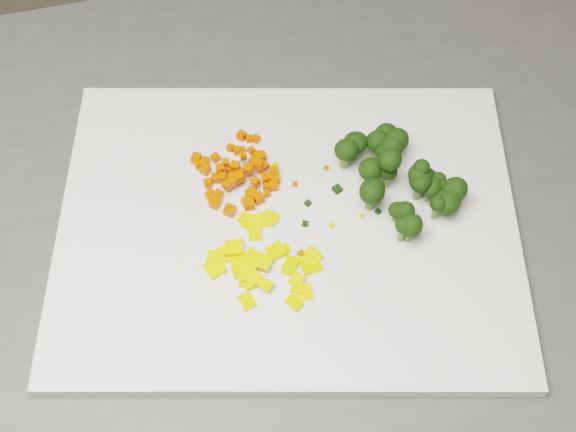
# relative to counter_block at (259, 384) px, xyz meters

# --- Properties ---
(counter_block) EXTENTS (1.27, 1.09, 0.90)m
(counter_block) POSITION_rel_counter_block_xyz_m (0.00, 0.00, 0.00)
(counter_block) COLOR #484845
(counter_block) RESTS_ON ground
(cutting_board) EXTENTS (0.51, 0.42, 0.01)m
(cutting_board) POSITION_rel_counter_block_xyz_m (0.04, -0.00, 0.46)
(cutting_board) COLOR silver
(cutting_board) RESTS_ON counter_block
(carrot_pile) EXTENTS (0.10, 0.10, 0.03)m
(carrot_pile) POSITION_rel_counter_block_xyz_m (-0.01, 0.05, 0.48)
(carrot_pile) COLOR #DC3C02
(carrot_pile) RESTS_ON cutting_board
(pepper_pile) EXTENTS (0.12, 0.12, 0.02)m
(pepper_pile) POSITION_rel_counter_block_xyz_m (0.01, -0.06, 0.47)
(pepper_pile) COLOR yellow
(pepper_pile) RESTS_ON cutting_board
(broccoli_pile) EXTENTS (0.12, 0.12, 0.06)m
(broccoli_pile) POSITION_rel_counter_block_xyz_m (0.15, 0.05, 0.49)
(broccoli_pile) COLOR black
(broccoli_pile) RESTS_ON cutting_board
(carrot_cube_0) EXTENTS (0.01, 0.01, 0.01)m
(carrot_cube_0) POSITION_rel_counter_block_xyz_m (-0.00, 0.10, 0.47)
(carrot_cube_0) COLOR #DC3C02
(carrot_cube_0) RESTS_ON carrot_pile
(carrot_cube_1) EXTENTS (0.01, 0.01, 0.01)m
(carrot_cube_1) POSITION_rel_counter_block_xyz_m (-0.04, 0.06, 0.47)
(carrot_cube_1) COLOR #DC3C02
(carrot_cube_1) RESTS_ON carrot_pile
(carrot_cube_2) EXTENTS (0.01, 0.01, 0.01)m
(carrot_cube_2) POSITION_rel_counter_block_xyz_m (0.00, 0.01, 0.47)
(carrot_cube_2) COLOR #DC3C02
(carrot_cube_2) RESTS_ON carrot_pile
(carrot_cube_3) EXTENTS (0.01, 0.01, 0.01)m
(carrot_cube_3) POSITION_rel_counter_block_xyz_m (0.00, 0.02, 0.47)
(carrot_cube_3) COLOR #DC3C02
(carrot_cube_3) RESTS_ON carrot_pile
(carrot_cube_4) EXTENTS (0.01, 0.01, 0.01)m
(carrot_cube_4) POSITION_rel_counter_block_xyz_m (-0.04, 0.02, 0.47)
(carrot_cube_4) COLOR #DC3C02
(carrot_cube_4) RESTS_ON carrot_pile
(carrot_cube_5) EXTENTS (0.01, 0.01, 0.01)m
(carrot_cube_5) POSITION_rel_counter_block_xyz_m (-0.03, 0.05, 0.48)
(carrot_cube_5) COLOR #DC3C02
(carrot_cube_5) RESTS_ON carrot_pile
(carrot_cube_6) EXTENTS (0.01, 0.01, 0.01)m
(carrot_cube_6) POSITION_rel_counter_block_xyz_m (-0.02, 0.03, 0.47)
(carrot_cube_6) COLOR #DC3C02
(carrot_cube_6) RESTS_ON carrot_pile
(carrot_cube_7) EXTENTS (0.01, 0.01, 0.01)m
(carrot_cube_7) POSITION_rel_counter_block_xyz_m (0.00, 0.07, 0.47)
(carrot_cube_7) COLOR #DC3C02
(carrot_cube_7) RESTS_ON carrot_pile
(carrot_cube_8) EXTENTS (0.01, 0.01, 0.01)m
(carrot_cube_8) POSITION_rel_counter_block_xyz_m (0.00, 0.03, 0.47)
(carrot_cube_8) COLOR #DC3C02
(carrot_cube_8) RESTS_ON carrot_pile
(carrot_cube_9) EXTENTS (0.01, 0.01, 0.01)m
(carrot_cube_9) POSITION_rel_counter_block_xyz_m (-0.01, 0.04, 0.47)
(carrot_cube_9) COLOR #DC3C02
(carrot_cube_9) RESTS_ON carrot_pile
(carrot_cube_10) EXTENTS (0.01, 0.01, 0.01)m
(carrot_cube_10) POSITION_rel_counter_block_xyz_m (-0.03, 0.03, 0.47)
(carrot_cube_10) COLOR #DC3C02
(carrot_cube_10) RESTS_ON carrot_pile
(carrot_cube_11) EXTENTS (0.01, 0.01, 0.01)m
(carrot_cube_11) POSITION_rel_counter_block_xyz_m (0.01, 0.02, 0.47)
(carrot_cube_11) COLOR #DC3C02
(carrot_cube_11) RESTS_ON carrot_pile
(carrot_cube_12) EXTENTS (0.01, 0.01, 0.01)m
(carrot_cube_12) POSITION_rel_counter_block_xyz_m (-0.00, 0.01, 0.47)
(carrot_cube_12) COLOR #DC3C02
(carrot_cube_12) RESTS_ON carrot_pile
(carrot_cube_13) EXTENTS (0.01, 0.01, 0.01)m
(carrot_cube_13) POSITION_rel_counter_block_xyz_m (0.01, 0.07, 0.47)
(carrot_cube_13) COLOR #DC3C02
(carrot_cube_13) RESTS_ON carrot_pile
(carrot_cube_14) EXTENTS (0.01, 0.01, 0.01)m
(carrot_cube_14) POSITION_rel_counter_block_xyz_m (0.02, 0.04, 0.47)
(carrot_cube_14) COLOR #DC3C02
(carrot_cube_14) RESTS_ON carrot_pile
(carrot_cube_15) EXTENTS (0.01, 0.01, 0.01)m
(carrot_cube_15) POSITION_rel_counter_block_xyz_m (-0.02, -0.00, 0.47)
(carrot_cube_15) COLOR #DC3C02
(carrot_cube_15) RESTS_ON carrot_pile
(carrot_cube_16) EXTENTS (0.01, 0.01, 0.01)m
(carrot_cube_16) POSITION_rel_counter_block_xyz_m (0.01, 0.06, 0.47)
(carrot_cube_16) COLOR #DC3C02
(carrot_cube_16) RESTS_ON carrot_pile
(carrot_cube_17) EXTENTS (0.01, 0.01, 0.01)m
(carrot_cube_17) POSITION_rel_counter_block_xyz_m (0.02, 0.03, 0.47)
(carrot_cube_17) COLOR #DC3C02
(carrot_cube_17) RESTS_ON carrot_pile
(carrot_cube_18) EXTENTS (0.01, 0.01, 0.01)m
(carrot_cube_18) POSITION_rel_counter_block_xyz_m (-0.06, 0.06, 0.47)
(carrot_cube_18) COLOR #DC3C02
(carrot_cube_18) RESTS_ON carrot_pile
(carrot_cube_19) EXTENTS (0.01, 0.01, 0.01)m
(carrot_cube_19) POSITION_rel_counter_block_xyz_m (-0.02, 0.03, 0.47)
(carrot_cube_19) COLOR #DC3C02
(carrot_cube_19) RESTS_ON carrot_pile
(carrot_cube_20) EXTENTS (0.01, 0.01, 0.01)m
(carrot_cube_20) POSITION_rel_counter_block_xyz_m (-0.04, 0.01, 0.47)
(carrot_cube_20) COLOR #DC3C02
(carrot_cube_20) RESTS_ON carrot_pile
(carrot_cube_21) EXTENTS (0.01, 0.01, 0.01)m
(carrot_cube_21) POSITION_rel_counter_block_xyz_m (-0.05, 0.05, 0.47)
(carrot_cube_21) COLOR #DC3C02
(carrot_cube_21) RESTS_ON carrot_pile
(carrot_cube_22) EXTENTS (0.01, 0.01, 0.01)m
(carrot_cube_22) POSITION_rel_counter_block_xyz_m (0.02, 0.05, 0.47)
(carrot_cube_22) COLOR #DC3C02
(carrot_cube_22) RESTS_ON carrot_pile
(carrot_cube_23) EXTENTS (0.01, 0.01, 0.01)m
(carrot_cube_23) POSITION_rel_counter_block_xyz_m (-0.04, 0.03, 0.47)
(carrot_cube_23) COLOR #DC3C02
(carrot_cube_23) RESTS_ON carrot_pile
(carrot_cube_24) EXTENTS (0.01, 0.01, 0.01)m
(carrot_cube_24) POSITION_rel_counter_block_xyz_m (0.00, 0.05, 0.48)
(carrot_cube_24) COLOR #DC3C02
(carrot_cube_24) RESTS_ON carrot_pile
(carrot_cube_25) EXTENTS (0.01, 0.01, 0.01)m
(carrot_cube_25) POSITION_rel_counter_block_xyz_m (-0.01, 0.08, 0.47)
(carrot_cube_25) COLOR #DC3C02
(carrot_cube_25) RESTS_ON carrot_pile
(carrot_cube_26) EXTENTS (0.01, 0.01, 0.01)m
(carrot_cube_26) POSITION_rel_counter_block_xyz_m (-0.03, 0.04, 0.48)
(carrot_cube_26) COLOR #DC3C02
(carrot_cube_26) RESTS_ON carrot_pile
(carrot_cube_27) EXTENTS (0.01, 0.01, 0.01)m
(carrot_cube_27) POSITION_rel_counter_block_xyz_m (-0.03, 0.02, 0.47)
(carrot_cube_27) COLOR #DC3C02
(carrot_cube_27) RESTS_ON carrot_pile
(carrot_cube_28) EXTENTS (0.01, 0.01, 0.01)m
(carrot_cube_28) POSITION_rel_counter_block_xyz_m (-0.02, 0.03, 0.47)
(carrot_cube_28) COLOR #DC3C02
(carrot_cube_28) RESTS_ON carrot_pile
(carrot_cube_29) EXTENTS (0.01, 0.01, 0.01)m
(carrot_cube_29) POSITION_rel_counter_block_xyz_m (-0.03, 0.08, 0.47)
(carrot_cube_29) COLOR #DC3C02
(carrot_cube_29) RESTS_ON carrot_pile
(carrot_cube_30) EXTENTS (0.01, 0.01, 0.01)m
(carrot_cube_30) POSITION_rel_counter_block_xyz_m (0.00, 0.02, 0.47)
(carrot_cube_30) COLOR #DC3C02
(carrot_cube_30) RESTS_ON carrot_pile
(carrot_cube_31) EXTENTS (0.01, 0.01, 0.01)m
(carrot_cube_31) POSITION_rel_counter_block_xyz_m (-0.01, 0.03, 0.48)
(carrot_cube_31) COLOR #DC3C02
(carrot_cube_31) RESTS_ON carrot_pile
(carrot_cube_32) EXTENTS (0.01, 0.01, 0.01)m
(carrot_cube_32) POSITION_rel_counter_block_xyz_m (-0.04, 0.03, 0.47)
(carrot_cube_32) COLOR #DC3C02
(carrot_cube_32) RESTS_ON carrot_pile
(carrot_cube_33) EXTENTS (0.01, 0.01, 0.01)m
(carrot_cube_33) POSITION_rel_counter_block_xyz_m (-0.02, 0.03, 0.47)
(carrot_cube_33) COLOR #DC3C02
(carrot_cube_33) RESTS_ON carrot_pile
(carrot_cube_34) EXTENTS (0.01, 0.01, 0.01)m
(carrot_cube_34) POSITION_rel_counter_block_xyz_m (-0.04, 0.01, 0.47)
(carrot_cube_34) COLOR #DC3C02
(carrot_cube_34) RESTS_ON carrot_pile
(carrot_cube_35) EXTENTS (0.01, 0.01, 0.01)m
(carrot_cube_35) POSITION_rel_counter_block_xyz_m (-0.06, 0.05, 0.47)
(carrot_cube_35) COLOR #DC3C02
(carrot_cube_35) RESTS_ON carrot_pile
(carrot_cube_36) EXTENTS (0.01, 0.01, 0.01)m
(carrot_cube_36) POSITION_rel_counter_block_xyz_m (-0.02, 0.08, 0.47)
(carrot_cube_36) COLOR #DC3C02
(carrot_cube_36) RESTS_ON carrot_pile
(carrot_cube_37) EXTENTS (0.01, 0.01, 0.01)m
(carrot_cube_37) POSITION_rel_counter_block_xyz_m (0.02, 0.03, 0.47)
(carrot_cube_37) COLOR #DC3C02
(carrot_cube_37) RESTS_ON carrot_pile
(carrot_cube_38) EXTENTS (0.01, 0.01, 0.01)m
(carrot_cube_38) POSITION_rel_counter_block_xyz_m (-0.02, 0.05, 0.47)
(carrot_cube_38) COLOR #DC3C02
(carrot_cube_38) RESTS_ON carrot_pile
(carrot_cube_39) EXTENTS (0.01, 0.01, 0.01)m
(carrot_cube_39) POSITION_rel_counter_block_xyz_m (-0.00, 0.05, 0.48)
(carrot_cube_39) COLOR #DC3C02
(carrot_cube_39) RESTS_ON carrot_pile
(carrot_cube_40) EXTENTS (0.01, 0.01, 0.01)m
(carrot_cube_40) POSITION_rel_counter_block_xyz_m (-0.02, 0.08, 0.47)
(carrot_cube_40) COLOR #DC3C02
(carrot_cube_40) RESTS_ON carrot_pile
(carrot_cube_41) EXTENTS (0.01, 0.01, 0.01)m
(carrot_cube_41) POSITION_rel_counter_block_xyz_m (0.02, 0.05, 0.47)
(carrot_cube_41) COLOR #DC3C02
(carrot_cube_41) RESTS_ON carrot_pile
(carrot_cube_42) EXTENTS (0.01, 0.01, 0.01)m
(carrot_cube_42) POSITION_rel_counter_block_xyz_m (-0.03, 0.01, 0.47)
(carrot_cube_42) COLOR #DC3C02
(carrot_cube_42) RESTS_ON carrot_pile
(carrot_cube_43) EXTENTS (0.01, 0.01, 0.01)m
(carrot_cube_43) POSITION_rel_counter_block_xyz_m (-0.04, 0.04, 0.47)
(carrot_cube_43) COLOR #DC3C02
(carrot_cube_43) RESTS_ON carrot_pile
(carrot_cube_44) EXTENTS (0.01, 0.01, 0.01)m
(carrot_cube_44) POSITION_rel_counter_block_xyz_m (-0.03, 0.04, 0.47)
(carrot_cube_44) COLOR #DC3C02
(carrot_cube_44) RESTS_ON carrot_pile
(carrot_cube_45) EXTENTS (0.01, 0.01, 0.01)m
(carrot_cube_45) POSITION_rel_counter_block_xyz_m (-0.02, 0.04, 0.47)
(carrot_cube_45) COLOR #DC3C02
(carrot_cube_45) RESTS_ON carrot_pile
(carrot_cube_46) EXTENTS (0.01, 0.01, 0.01)m
(carrot_cube_46) POSITION_rel_counter_block_xyz_m (-0.05, 0.06, 0.47)
(carrot_cube_46) COLOR #DC3C02
(carrot_cube_46) RESTS_ON carrot_pile
(carrot_cube_47) EXTENTS (0.01, 0.01, 0.01)m
(carrot_cube_47) POSITION_rel_counter_block_xyz_m (-0.02, 0.05, 0.48)
(carrot_cube_47) COLOR #DC3C02
(carrot_cube_47) RESTS_ON carrot_pile
(carrot_cube_48) EXTENTS (0.01, 0.01, 0.01)m
(carrot_cube_48) POSITION_rel_counter_block_xyz_m (-0.02, 0.10, 0.47)
(carrot_cube_48) COLOR #DC3C02
(carrot_cube_48) RESTS_ON carrot_pile
(carrot_cube_49) EXTENTS (0.01, 0.01, 0.01)m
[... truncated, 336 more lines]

